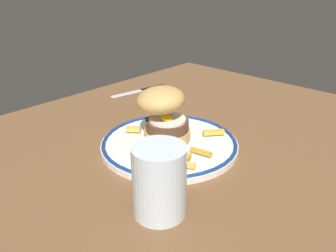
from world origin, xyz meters
TOP-DOWN VIEW (x-y plane):
  - ground_plane at (0.00, 0.00)cm, footprint 110.78×83.79cm
  - dinner_plate at (-1.34, 0.38)cm, footprint 27.62×27.62cm
  - burger at (-1.29, 1.63)cm, footprint 13.12×12.93cm
  - fries_pile at (-0.27, -1.49)cm, footprint 17.81×20.72cm
  - water_glass at (-17.42, -12.79)cm, footprint 7.86×7.86cm
  - knife at (19.90, 30.32)cm, footprint 17.98×4.67cm

SIDE VIEW (x-z plane):
  - ground_plane at x=0.00cm, z-range -4.00..0.00cm
  - knife at x=19.90cm, z-range -0.09..0.61cm
  - dinner_plate at x=-1.34cm, z-range 0.04..1.64cm
  - fries_pile at x=-0.27cm, z-range 1.05..3.20cm
  - water_glass at x=-17.42cm, z-range -0.79..10.09cm
  - burger at x=-1.29cm, z-range 1.60..12.70cm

